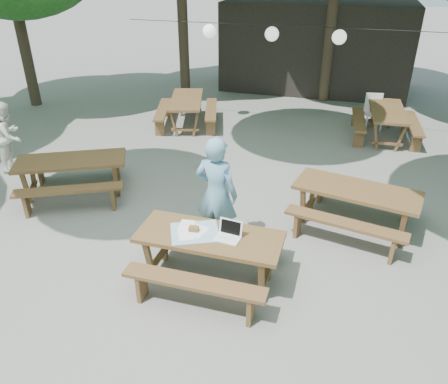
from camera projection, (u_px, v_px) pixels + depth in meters
ground at (201, 261)px, 6.65m from camera, size 80.00×80.00×0.00m
pavilion at (316, 45)px, 14.68m from camera, size 6.00×3.00×2.80m
main_picnic_table at (210, 256)px, 6.12m from camera, size 2.00×1.58×0.75m
picnic_table_nw at (73, 177)px, 8.30m from camera, size 2.41×2.26×0.75m
picnic_table_ne at (354, 208)px, 7.28m from camera, size 2.17×1.92×0.75m
picnic_table_far_w at (187, 112)px, 11.71m from camera, size 2.06×2.28×0.75m
picnic_table_far_e at (385, 124)px, 10.89m from camera, size 1.69×2.04×0.75m
woman at (217, 194)px, 6.60m from camera, size 0.71×0.50×1.85m
second_person at (9, 136)px, 9.19m from camera, size 0.74×0.85×1.48m
plastic_chair at (373, 119)px, 11.60m from camera, size 0.52×0.52×0.90m
laptop at (229, 233)px, 5.87m from camera, size 0.36×0.30×0.24m
tabletop_clutter at (194, 231)px, 6.00m from camera, size 0.82×0.77×0.08m
paper_lanterns at (272, 34)px, 10.59m from camera, size 9.00×0.34×0.38m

